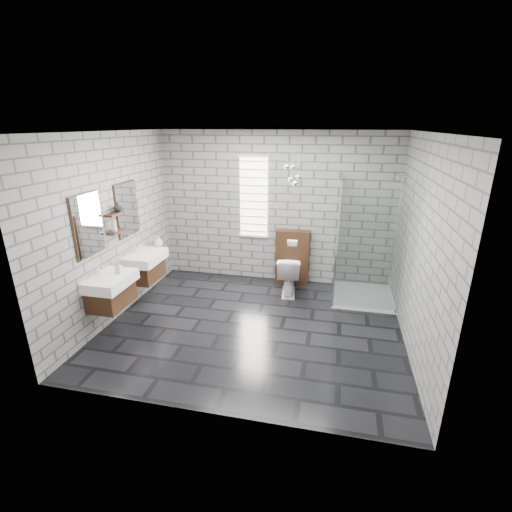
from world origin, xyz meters
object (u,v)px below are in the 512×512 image
(vanity_left, at_px, (108,282))
(vanity_right, at_px, (143,258))
(shower_enclosure, at_px, (359,272))
(cistern_panel, at_px, (292,257))
(toilet, at_px, (289,275))

(vanity_left, height_order, vanity_right, same)
(vanity_left, bearing_deg, vanity_right, 90.00)
(vanity_right, bearing_deg, shower_enclosure, 12.98)
(cistern_panel, bearing_deg, vanity_right, -149.94)
(toilet, bearing_deg, vanity_left, 32.62)
(vanity_left, relative_size, toilet, 2.27)
(vanity_right, height_order, cistern_panel, vanity_right)
(toilet, bearing_deg, cistern_panel, -95.74)
(toilet, bearing_deg, shower_enclosure, 172.49)
(vanity_right, bearing_deg, vanity_left, -90.00)
(toilet, bearing_deg, vanity_right, 14.32)
(shower_enclosure, xyz_separation_m, toilet, (-1.16, 0.04, -0.16))
(vanity_left, distance_m, toilet, 2.90)
(shower_enclosure, distance_m, toilet, 1.17)
(vanity_left, distance_m, vanity_right, 0.96)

